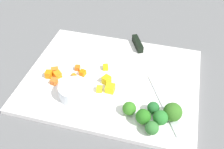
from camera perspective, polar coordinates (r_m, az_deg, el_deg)
name	(u,v)px	position (r m, az deg, el deg)	size (l,w,h in m)	color
ground_plane	(112,81)	(0.70, 0.00, -1.33)	(4.00, 4.00, 0.00)	slate
cutting_board	(112,79)	(0.69, 0.00, -0.97)	(0.44, 0.35, 0.01)	white
prep_bowl	(74,91)	(0.64, -8.25, -3.58)	(0.07, 0.07, 0.03)	white
chef_knife	(146,62)	(0.73, 7.32, 2.77)	(0.18, 0.33, 0.02)	silver
carrot_dice_0	(74,76)	(0.69, -8.20, -0.22)	(0.01, 0.01, 0.01)	orange
carrot_dice_1	(78,68)	(0.71, -7.43, 1.44)	(0.01, 0.01, 0.01)	orange
carrot_dice_2	(49,74)	(0.70, -13.48, 0.04)	(0.02, 0.02, 0.02)	orange
carrot_dice_3	(58,75)	(0.70, -11.65, -0.01)	(0.02, 0.02, 0.02)	orange
carrot_dice_4	(55,70)	(0.71, -12.24, 0.87)	(0.01, 0.02, 0.01)	orange
carrot_dice_5	(83,73)	(0.70, -6.35, 0.36)	(0.01, 0.01, 0.01)	orange
carrot_dice_6	(54,82)	(0.68, -12.37, -1.50)	(0.01, 0.02, 0.01)	orange
pepper_dice_0	(106,80)	(0.67, -1.20, -1.15)	(0.02, 0.02, 0.02)	yellow
pepper_dice_1	(99,89)	(0.65, -2.75, -3.17)	(0.01, 0.01, 0.01)	yellow
pepper_dice_2	(106,67)	(0.71, -1.41, 1.58)	(0.01, 0.02, 0.01)	yellow
pepper_dice_3	(110,88)	(0.65, -0.40, -2.99)	(0.02, 0.02, 0.02)	yellow
broccoli_floret_0	(160,118)	(0.58, 10.41, -9.17)	(0.03, 0.03, 0.04)	#7FB658
broccoli_floret_1	(143,117)	(0.58, 6.73, -9.05)	(0.03, 0.03, 0.04)	#91AE6C
broccoli_floret_2	(129,109)	(0.60, 3.75, -7.35)	(0.03, 0.03, 0.03)	#80AF5E
broccoli_floret_3	(152,128)	(0.57, 8.59, -11.37)	(0.03, 0.03, 0.03)	#84B660
broccoli_floret_4	(173,112)	(0.60, 12.96, -7.92)	(0.04, 0.04, 0.04)	#82BD5D
broccoli_floret_5	(153,108)	(0.60, 8.89, -7.12)	(0.03, 0.03, 0.03)	#83B168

